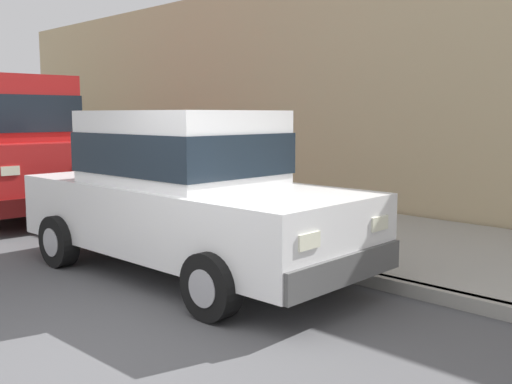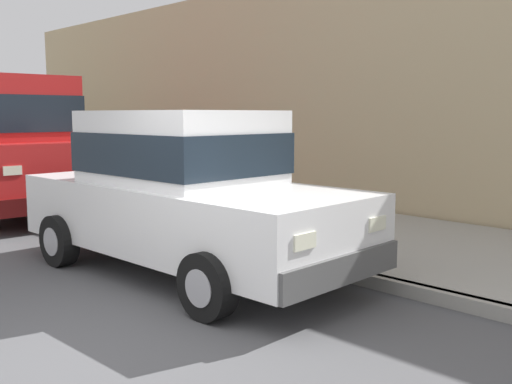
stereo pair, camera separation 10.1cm
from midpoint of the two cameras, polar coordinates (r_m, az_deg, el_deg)
The scene contains 7 objects.
ground_plane at distance 4.90m, azimuth -15.94°, elevation -15.29°, with size 80.00×80.00×0.00m, color #4C4C4F.
curb at distance 6.88m, azimuth 8.38°, elevation -7.74°, with size 0.16×64.00×0.14m, color gray.
sidewalk at distance 8.35m, azimuth 15.93°, elevation -5.23°, with size 3.60×64.00×0.14m, color #99968E.
car_white_sedan at distance 6.94m, azimuth -6.60°, elevation 0.12°, with size 2.13×4.65×1.92m.
dog_black at distance 9.24m, azimuth 7.90°, elevation -1.52°, with size 0.65×0.49×0.49m.
fire_hydrant at distance 11.23m, azimuth -13.16°, elevation 0.22°, with size 0.34×0.24×0.72m.
building_facade at distance 12.99m, azimuth 0.81°, elevation 9.39°, with size 0.50×20.00×4.58m, color tan.
Camera 2 is at (-2.06, -4.04, 1.88)m, focal length 41.10 mm.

